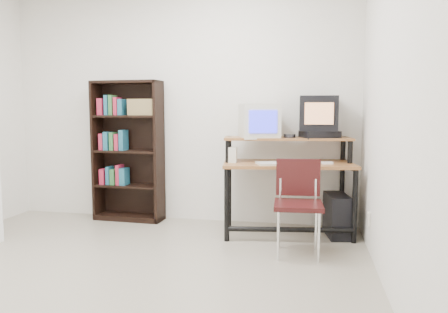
% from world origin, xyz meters
% --- Properties ---
extents(floor, '(4.00, 4.00, 0.01)m').
position_xyz_m(floor, '(0.00, 0.00, -0.01)').
color(floor, '#A69D8A').
rests_on(floor, ground).
extents(back_wall, '(4.00, 0.01, 2.60)m').
position_xyz_m(back_wall, '(0.00, 2.00, 1.30)').
color(back_wall, white).
rests_on(back_wall, floor).
extents(right_wall, '(0.01, 4.00, 2.60)m').
position_xyz_m(right_wall, '(2.00, 0.00, 1.30)').
color(right_wall, white).
rests_on(right_wall, floor).
extents(computer_desk, '(1.37, 0.83, 0.98)m').
position_xyz_m(computer_desk, '(1.25, 1.62, 0.70)').
color(computer_desk, '#965F31').
rests_on(computer_desk, floor).
extents(crt_monitor, '(0.47, 0.47, 0.36)m').
position_xyz_m(crt_monitor, '(0.94, 1.68, 1.15)').
color(crt_monitor, beige).
rests_on(crt_monitor, computer_desk).
extents(vcr, '(0.43, 0.38, 0.08)m').
position_xyz_m(vcr, '(1.56, 1.75, 1.01)').
color(vcr, black).
rests_on(vcr, computer_desk).
extents(crt_tv, '(0.39, 0.39, 0.36)m').
position_xyz_m(crt_tv, '(1.54, 1.80, 1.23)').
color(crt_tv, black).
rests_on(crt_tv, vcr).
extents(cd_spindle, '(0.13, 0.13, 0.05)m').
position_xyz_m(cd_spindle, '(1.26, 1.66, 0.99)').
color(cd_spindle, '#26262B').
rests_on(cd_spindle, computer_desk).
extents(keyboard, '(0.51, 0.37, 0.03)m').
position_xyz_m(keyboard, '(1.19, 1.44, 0.74)').
color(keyboard, beige).
rests_on(keyboard, computer_desk).
extents(mousepad, '(0.23, 0.19, 0.01)m').
position_xyz_m(mousepad, '(1.62, 1.52, 0.72)').
color(mousepad, black).
rests_on(mousepad, computer_desk).
extents(mouse, '(0.11, 0.09, 0.03)m').
position_xyz_m(mouse, '(1.63, 1.54, 0.74)').
color(mouse, white).
rests_on(mouse, mousepad).
extents(desk_speaker, '(0.08, 0.08, 0.17)m').
position_xyz_m(desk_speaker, '(0.70, 1.49, 0.80)').
color(desk_speaker, beige).
rests_on(desk_speaker, computer_desk).
extents(pc_tower, '(0.27, 0.48, 0.42)m').
position_xyz_m(pc_tower, '(1.74, 1.62, 0.21)').
color(pc_tower, black).
rests_on(pc_tower, floor).
extents(school_chair, '(0.44, 0.44, 0.82)m').
position_xyz_m(school_chair, '(1.37, 1.02, 0.51)').
color(school_chair, black).
rests_on(school_chair, floor).
extents(bookshelf, '(0.81, 0.30, 1.59)m').
position_xyz_m(bookshelf, '(-0.57, 1.85, 0.82)').
color(bookshelf, black).
rests_on(bookshelf, floor).
extents(wall_outlet, '(0.02, 0.08, 0.12)m').
position_xyz_m(wall_outlet, '(1.99, 1.15, 0.30)').
color(wall_outlet, beige).
rests_on(wall_outlet, right_wall).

